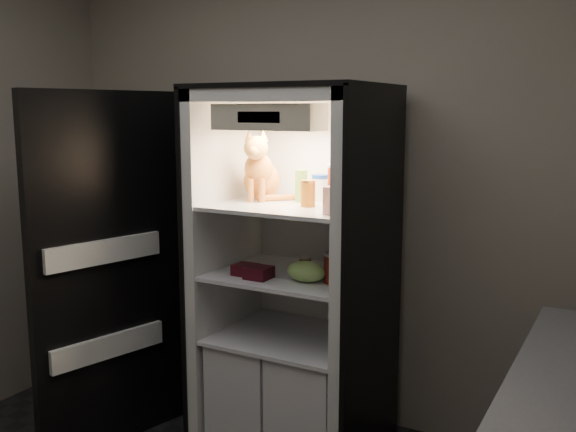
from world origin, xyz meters
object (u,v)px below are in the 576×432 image
(mayo_tub, at_px, (321,188))
(soda_can_b, at_px, (333,265))
(berry_box_left, at_px, (245,269))
(cream_carton, at_px, (333,200))
(soda_can_c, at_px, (332,269))
(grape_bag, at_px, (306,272))
(pepper_jar, at_px, (340,185))
(refrigerator, at_px, (297,298))
(condiment_jar, at_px, (305,265))
(parmesan_shaker, at_px, (301,186))
(salsa_jar, at_px, (308,193))
(berry_box_right, at_px, (259,273))
(soda_can_a, at_px, (337,261))
(tabby_cat, at_px, (261,173))

(mayo_tub, relative_size, soda_can_b, 1.04)
(berry_box_left, bearing_deg, soda_can_b, 21.86)
(cream_carton, distance_m, soda_can_c, 0.36)
(soda_can_b, distance_m, grape_bag, 0.15)
(mayo_tub, bearing_deg, berry_box_left, -128.44)
(pepper_jar, height_order, soda_can_c, pepper_jar)
(refrigerator, xyz_separation_m, condiment_jar, (0.07, -0.03, 0.19))
(refrigerator, distance_m, parmesan_shaker, 0.58)
(mayo_tub, height_order, condiment_jar, mayo_tub)
(parmesan_shaker, distance_m, mayo_tub, 0.11)
(refrigerator, height_order, salsa_jar, refrigerator)
(refrigerator, xyz_separation_m, soda_can_c, (0.27, -0.14, 0.22))
(cream_carton, xyz_separation_m, soda_can_c, (-0.05, 0.10, -0.34))
(refrigerator, xyz_separation_m, berry_box_left, (-0.18, -0.21, 0.18))
(grape_bag, bearing_deg, berry_box_right, -164.56)
(pepper_jar, distance_m, soda_can_a, 0.39)
(refrigerator, distance_m, soda_can_c, 0.37)
(pepper_jar, xyz_separation_m, condiment_jar, (-0.18, -0.01, -0.41))
(berry_box_left, xyz_separation_m, berry_box_right, (0.10, -0.03, 0.00))
(pepper_jar, distance_m, condiment_jar, 0.45)
(parmesan_shaker, bearing_deg, soda_can_c, -33.99)
(cream_carton, bearing_deg, refrigerator, 142.40)
(salsa_jar, height_order, condiment_jar, salsa_jar)
(parmesan_shaker, distance_m, soda_can_a, 0.42)
(soda_can_b, relative_size, berry_box_left, 1.22)
(refrigerator, relative_size, soda_can_c, 13.87)
(soda_can_a, height_order, condiment_jar, soda_can_a)
(mayo_tub, height_order, soda_can_c, mayo_tub)
(parmesan_shaker, bearing_deg, berry_box_right, -108.39)
(tabby_cat, height_order, condiment_jar, tabby_cat)
(mayo_tub, bearing_deg, salsa_jar, -81.49)
(soda_can_a, bearing_deg, soda_can_b, -80.87)
(salsa_jar, bearing_deg, tabby_cat, 162.63)
(soda_can_a, distance_m, soda_can_b, 0.07)
(condiment_jar, distance_m, berry_box_left, 0.30)
(parmesan_shaker, relative_size, condiment_jar, 1.95)
(soda_can_b, distance_m, soda_can_c, 0.10)
(tabby_cat, relative_size, pepper_jar, 1.76)
(soda_can_a, distance_m, grape_bag, 0.21)
(pepper_jar, distance_m, berry_box_right, 0.58)
(grape_bag, bearing_deg, tabby_cat, 153.12)
(salsa_jar, distance_m, cream_carton, 0.26)
(berry_box_left, bearing_deg, salsa_jar, 21.95)
(refrigerator, distance_m, berry_box_right, 0.31)
(berry_box_left, bearing_deg, soda_can_c, 8.40)
(soda_can_b, relative_size, berry_box_right, 1.12)
(tabby_cat, bearing_deg, grape_bag, -46.49)
(soda_can_b, height_order, berry_box_left, soda_can_b)
(refrigerator, bearing_deg, soda_can_a, 6.21)
(condiment_jar, bearing_deg, grape_bag, -60.28)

